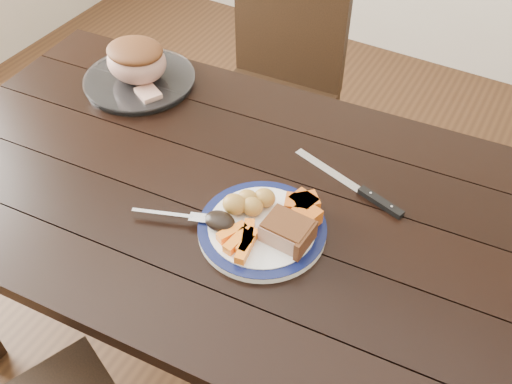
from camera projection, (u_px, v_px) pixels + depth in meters
The scene contains 15 objects.
ground at pixel (238, 349), 1.89m from camera, with size 4.00×4.00×0.00m, color #472B16.
dining_table at pixel (232, 216), 1.42m from camera, with size 1.66×1.02×0.75m.
chair_far at pixel (276, 82), 2.06m from camera, with size 0.45×0.46×0.93m.
dinner_plate at pixel (262, 229), 1.26m from camera, with size 0.28×0.28×0.02m, color white.
plate_rim at pixel (262, 226), 1.25m from camera, with size 0.28×0.28×0.02m, color #0C133D.
serving_platter at pixel (140, 81), 1.66m from camera, with size 0.31×0.31×0.02m, color white.
pork_slice at pixel (287, 231), 1.21m from camera, with size 0.10×0.08×0.04m, color tan.
roasted_potatoes at pixel (249, 202), 1.27m from camera, with size 0.10×0.10×0.05m.
carrot_batons at pixel (242, 240), 1.21m from camera, with size 0.09×0.11×0.02m.
pumpkin_wedges at pixel (303, 207), 1.26m from camera, with size 0.10×0.09×0.04m.
dark_mushroom at pixel (220, 221), 1.24m from camera, with size 0.07×0.05×0.03m, color black.
fork at pixel (177, 216), 1.27m from camera, with size 0.17×0.08×0.00m.
roast_joint at pixel (137, 62), 1.61m from camera, with size 0.18×0.15×0.12m, color tan.
cut_slice at pixel (148, 94), 1.58m from camera, with size 0.07×0.06×0.02m, color tan.
carving_knife at pixel (367, 194), 1.34m from camera, with size 0.31×0.11×0.01m.
Camera 1 is at (0.52, -0.80, 1.71)m, focal length 40.00 mm.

